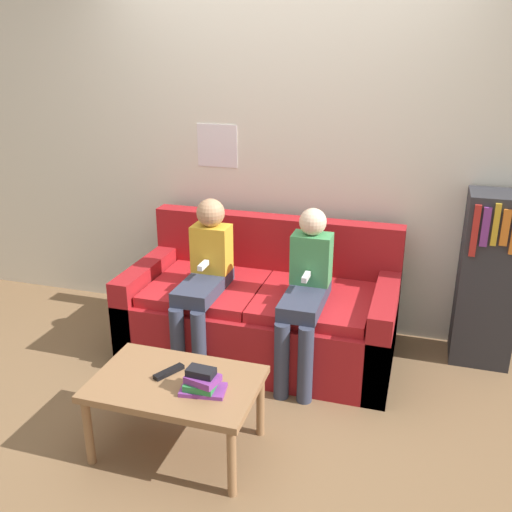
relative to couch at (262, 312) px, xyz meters
name	(u,v)px	position (x,y,z in m)	size (l,w,h in m)	color
ground_plane	(236,394)	(0.00, -0.55, -0.29)	(10.00, 10.00, 0.00)	brown
wall_back	(284,146)	(0.00, 0.52, 1.01)	(8.00, 0.06, 2.60)	silver
couch	(262,312)	(0.00, 0.00, 0.00)	(1.74, 0.87, 0.85)	maroon
coffee_table	(176,389)	(-0.13, -1.09, 0.07)	(0.82, 0.54, 0.40)	#8E6642
person_left	(204,274)	(-0.32, -0.21, 0.32)	(0.24, 0.58, 1.05)	#33384C
person_right	(306,288)	(0.33, -0.21, 0.30)	(0.24, 0.58, 1.05)	#33384C
tv_remote	(169,372)	(-0.18, -1.04, 0.13)	(0.12, 0.17, 0.02)	black
book_stack	(202,382)	(0.03, -1.14, 0.17)	(0.23, 0.16, 0.12)	#7A3389
bookshelf	(488,279)	(1.40, 0.31, 0.28)	(0.36, 0.33, 1.13)	#2D2D33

